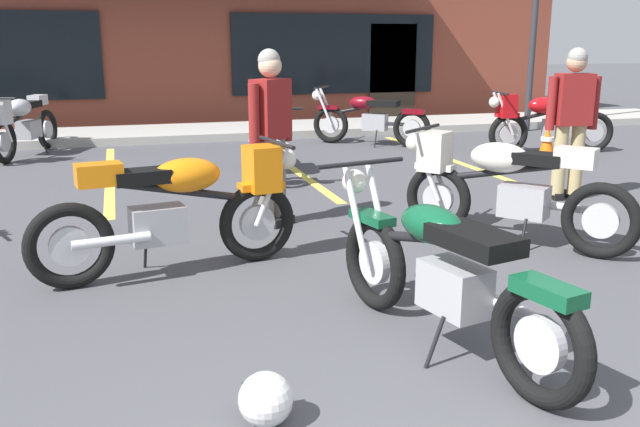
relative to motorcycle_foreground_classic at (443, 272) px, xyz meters
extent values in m
plane|color=#47474C|center=(-0.65, 1.65, -0.46)|extent=(80.00, 80.00, 0.00)
cube|color=#A8A59E|center=(-0.65, 9.59, -0.39)|extent=(22.00, 1.80, 0.14)
cube|color=brown|center=(-0.65, 13.88, 1.45)|extent=(17.95, 5.22, 3.83)
cube|color=black|center=(2.94, 11.23, 0.99)|extent=(4.59, 0.06, 1.70)
cube|color=#33281E|center=(4.29, 11.23, 0.59)|extent=(1.10, 0.06, 2.10)
cube|color=#DBCC4C|center=(-1.88, 5.99, -0.46)|extent=(0.12, 4.80, 0.01)
cube|color=#DBCC4C|center=(0.58, 5.99, -0.46)|extent=(0.12, 4.80, 0.01)
cube|color=#DBCC4C|center=(3.04, 5.99, -0.46)|extent=(0.12, 4.80, 0.01)
torus|color=black|center=(0.16, -0.72, -0.14)|extent=(0.24, 0.65, 0.64)
cylinder|color=#B7B7BC|center=(0.16, -0.72, -0.14)|extent=(0.12, 0.29, 0.29)
torus|color=black|center=(-0.16, 0.68, -0.14)|extent=(0.24, 0.65, 0.64)
cylinder|color=#B7B7BC|center=(-0.16, 0.68, -0.14)|extent=(0.12, 0.29, 0.29)
cylinder|color=silver|center=(-0.27, 0.76, 0.18)|extent=(0.12, 0.33, 0.66)
cylinder|color=silver|center=(-0.09, 0.80, 0.18)|extent=(0.12, 0.33, 0.66)
cylinder|color=black|center=(-0.20, 0.85, 0.50)|extent=(0.65, 0.18, 0.03)
sphere|color=silver|center=(-0.22, 0.93, 0.36)|extent=(0.20, 0.20, 0.17)
cube|color=#0F4C2D|center=(-0.17, 0.72, 0.16)|extent=(0.22, 0.38, 0.06)
cube|color=#9E9EA3|center=(0.02, -0.10, -0.06)|extent=(0.32, 0.44, 0.28)
cylinder|color=silver|center=(0.24, -0.43, -0.10)|extent=(0.19, 0.55, 0.07)
cylinder|color=black|center=(-0.02, 0.09, 0.18)|extent=(0.27, 0.93, 0.26)
ellipsoid|color=#0F4C2D|center=(-0.03, 0.11, 0.26)|extent=(0.36, 0.53, 0.22)
cube|color=black|center=(0.05, -0.24, 0.26)|extent=(0.39, 0.57, 0.10)
cube|color=#0F4C2D|center=(0.17, -0.74, 0.14)|extent=(0.24, 0.39, 0.08)
cylinder|color=black|center=(-0.14, -0.21, -0.32)|extent=(0.14, 0.05, 0.29)
torus|color=black|center=(-2.12, 1.64, -0.14)|extent=(0.65, 0.21, 0.64)
cylinder|color=#B7B7BC|center=(-2.12, 1.64, -0.14)|extent=(0.29, 0.11, 0.29)
torus|color=black|center=(-0.70, 1.90, -0.14)|extent=(0.65, 0.21, 0.64)
cylinder|color=#B7B7BC|center=(-0.70, 1.90, -0.14)|extent=(0.29, 0.11, 0.29)
cylinder|color=silver|center=(-0.62, 2.01, 0.18)|extent=(0.33, 0.10, 0.66)
cylinder|color=silver|center=(-0.59, 1.83, 0.18)|extent=(0.33, 0.10, 0.66)
cylinder|color=black|center=(-0.53, 1.94, 0.50)|extent=(0.15, 0.66, 0.03)
sphere|color=silver|center=(-0.45, 1.95, 0.36)|extent=(0.20, 0.20, 0.17)
cube|color=orange|center=(-0.66, 1.91, 0.16)|extent=(0.38, 0.20, 0.06)
cube|color=#9E9EA3|center=(-1.49, 1.76, -0.06)|extent=(0.44, 0.31, 0.28)
cylinder|color=silver|center=(-1.83, 1.56, -0.10)|extent=(0.55, 0.17, 0.07)
cylinder|color=black|center=(-1.29, 1.80, 0.18)|extent=(0.94, 0.23, 0.26)
ellipsoid|color=orange|center=(-1.25, 1.80, 0.30)|extent=(0.57, 0.39, 0.26)
cube|color=orange|center=(-0.65, 1.91, 0.30)|extent=(0.29, 0.32, 0.36)
cube|color=black|center=(-1.59, 1.74, 0.32)|extent=(0.44, 0.31, 0.10)
cube|color=orange|center=(-1.88, 1.69, 0.36)|extent=(0.35, 0.25, 0.16)
cylinder|color=black|center=(-1.59, 1.92, -0.32)|extent=(0.05, 0.14, 0.29)
torus|color=black|center=(2.00, 1.16, -0.14)|extent=(0.48, 0.56, 0.64)
cylinder|color=#B7B7BC|center=(2.00, 1.16, -0.14)|extent=(0.23, 0.26, 0.29)
torus|color=black|center=(1.08, 2.28, -0.14)|extent=(0.48, 0.56, 0.64)
cylinder|color=#B7B7BC|center=(1.08, 2.28, -0.14)|extent=(0.23, 0.26, 0.29)
cylinder|color=silver|center=(0.95, 2.30, 0.18)|extent=(0.24, 0.28, 0.66)
cylinder|color=silver|center=(1.09, 2.41, 0.18)|extent=(0.24, 0.28, 0.66)
cylinder|color=black|center=(0.97, 2.41, 0.50)|extent=(0.53, 0.44, 0.03)
sphere|color=silver|center=(0.92, 2.48, 0.36)|extent=(0.24, 0.24, 0.17)
cube|color=beige|center=(1.06, 2.31, 0.16)|extent=(0.34, 0.37, 0.06)
cube|color=#9E9EA3|center=(1.59, 1.66, -0.06)|extent=(0.44, 0.46, 0.28)
cylinder|color=silver|center=(1.94, 1.46, -0.10)|extent=(0.40, 0.47, 0.07)
cylinder|color=black|center=(1.47, 1.81, 0.18)|extent=(0.65, 0.76, 0.26)
ellipsoid|color=beige|center=(1.44, 1.84, 0.30)|extent=(0.56, 0.59, 0.26)
cube|color=beige|center=(1.05, 2.31, 0.30)|extent=(0.37, 0.36, 0.36)
cube|color=black|center=(1.66, 1.58, 0.32)|extent=(0.44, 0.46, 0.10)
cube|color=beige|center=(1.85, 1.35, 0.36)|extent=(0.36, 0.37, 0.16)
cylinder|color=black|center=(1.50, 1.49, -0.32)|extent=(0.12, 0.10, 0.29)
torus|color=black|center=(5.56, 5.84, -0.14)|extent=(0.65, 0.20, 0.64)
cylinder|color=#B7B7BC|center=(5.56, 5.84, -0.14)|extent=(0.29, 0.10, 0.29)
torus|color=black|center=(4.14, 6.06, -0.14)|extent=(0.65, 0.20, 0.64)
cylinder|color=#B7B7BC|center=(4.14, 6.06, -0.14)|extent=(0.29, 0.10, 0.29)
cylinder|color=silver|center=(4.02, 5.99, 0.18)|extent=(0.33, 0.09, 0.66)
cylinder|color=silver|center=(4.05, 6.17, 0.18)|extent=(0.33, 0.09, 0.66)
cylinder|color=black|center=(3.96, 6.09, 0.50)|extent=(0.13, 0.66, 0.03)
sphere|color=silver|center=(3.88, 6.10, 0.36)|extent=(0.19, 0.19, 0.17)
cube|color=#B70F14|center=(4.10, 6.07, 0.16)|extent=(0.38, 0.19, 0.06)
cube|color=#9E9EA3|center=(4.93, 5.94, -0.06)|extent=(0.43, 0.30, 0.28)
cylinder|color=silver|center=(5.31, 6.02, -0.10)|extent=(0.55, 0.15, 0.07)
cylinder|color=black|center=(4.73, 5.97, 0.18)|extent=(0.94, 0.20, 0.26)
ellipsoid|color=#B70F14|center=(4.69, 5.98, 0.30)|extent=(0.56, 0.37, 0.26)
cube|color=#B70F14|center=(4.09, 6.07, 0.30)|extent=(0.28, 0.31, 0.36)
cube|color=black|center=(5.03, 5.93, 0.32)|extent=(0.43, 0.30, 0.10)
cube|color=#B70F14|center=(5.32, 5.88, 0.36)|extent=(0.35, 0.25, 0.16)
cylinder|color=black|center=(4.97, 5.75, -0.32)|extent=(0.04, 0.14, 0.29)
torus|color=black|center=(-2.86, 8.73, -0.14)|extent=(0.30, 0.64, 0.64)
cylinder|color=#B7B7BC|center=(-2.86, 8.73, -0.14)|extent=(0.15, 0.29, 0.29)
torus|color=black|center=(-3.33, 7.37, -0.14)|extent=(0.30, 0.64, 0.64)
cylinder|color=#B7B7BC|center=(-3.33, 7.37, -0.14)|extent=(0.15, 0.29, 0.29)
cylinder|color=silver|center=(-3.28, 7.25, 0.18)|extent=(0.15, 0.32, 0.66)
cube|color=silver|center=(-3.34, 7.33, 0.16)|extent=(0.25, 0.39, 0.06)
cube|color=#9E9EA3|center=(-3.07, 8.13, -0.06)|extent=(0.36, 0.46, 0.28)
cylinder|color=silver|center=(-3.08, 8.52, -0.10)|extent=(0.25, 0.54, 0.07)
cylinder|color=black|center=(-3.13, 7.94, 0.18)|extent=(0.37, 0.91, 0.26)
ellipsoid|color=silver|center=(-3.15, 7.90, 0.30)|extent=(0.45, 0.59, 0.26)
cube|color=black|center=(-3.03, 8.22, 0.32)|extent=(0.36, 0.46, 0.10)
cube|color=silver|center=(-2.94, 8.50, 0.36)|extent=(0.29, 0.37, 0.16)
cylinder|color=black|center=(-2.87, 8.13, -0.32)|extent=(0.14, 0.07, 0.29)
torus|color=black|center=(0.21, 6.21, -0.14)|extent=(0.15, 0.65, 0.64)
cylinder|color=#B7B7BC|center=(0.21, 6.21, -0.14)|extent=(0.08, 0.29, 0.29)
torus|color=black|center=(0.09, 4.77, -0.14)|extent=(0.15, 0.65, 0.64)
cylinder|color=#B7B7BC|center=(0.09, 4.77, -0.14)|extent=(0.08, 0.29, 0.29)
cylinder|color=silver|center=(0.17, 4.66, 0.18)|extent=(0.07, 0.33, 0.66)
cylinder|color=silver|center=(-0.01, 4.68, 0.18)|extent=(0.07, 0.33, 0.66)
cylinder|color=black|center=(0.07, 4.59, 0.50)|extent=(0.66, 0.09, 0.03)
sphere|color=silver|center=(0.07, 4.51, 0.36)|extent=(0.18, 0.18, 0.17)
cube|color=navy|center=(0.09, 4.73, 0.16)|extent=(0.17, 0.37, 0.06)
cube|color=#9E9EA3|center=(0.16, 5.57, -0.06)|extent=(0.27, 0.42, 0.28)
cylinder|color=silver|center=(0.05, 5.95, -0.10)|extent=(0.12, 0.55, 0.07)
cylinder|color=black|center=(0.14, 5.37, 0.18)|extent=(0.14, 0.94, 0.26)
ellipsoid|color=navy|center=(0.14, 5.35, 0.26)|extent=(0.30, 0.50, 0.22)
cube|color=black|center=(0.17, 5.71, 0.26)|extent=(0.32, 0.54, 0.10)
cube|color=navy|center=(0.21, 6.23, 0.14)|extent=(0.19, 0.37, 0.08)
cylinder|color=black|center=(0.34, 5.62, -0.32)|extent=(0.14, 0.04, 0.29)
torus|color=black|center=(2.97, 7.14, -0.14)|extent=(0.57, 0.47, 0.64)
cylinder|color=#B7B7BC|center=(2.97, 7.14, -0.14)|extent=(0.26, 0.22, 0.29)
torus|color=black|center=(1.83, 8.01, -0.14)|extent=(0.57, 0.47, 0.64)
cylinder|color=#B7B7BC|center=(1.83, 8.01, -0.14)|extent=(0.26, 0.22, 0.29)
cylinder|color=silver|center=(1.69, 8.00, 0.18)|extent=(0.28, 0.23, 0.66)
cylinder|color=silver|center=(1.80, 8.15, 0.18)|extent=(0.28, 0.23, 0.66)
cylinder|color=black|center=(1.68, 8.12, 0.50)|extent=(0.43, 0.54, 0.03)
sphere|color=silver|center=(1.62, 8.17, 0.36)|extent=(0.24, 0.24, 0.17)
cube|color=maroon|center=(1.80, 8.04, 0.16)|extent=(0.37, 0.33, 0.06)
cube|color=#9E9EA3|center=(2.46, 7.53, -0.06)|extent=(0.46, 0.43, 0.28)
cylinder|color=silver|center=(2.84, 7.41, -0.10)|extent=(0.48, 0.39, 0.07)
cylinder|color=black|center=(2.30, 7.65, 0.18)|extent=(0.78, 0.62, 0.26)
ellipsoid|color=maroon|center=(2.29, 7.66, 0.26)|extent=(0.54, 0.50, 0.22)
cube|color=black|center=(2.57, 7.44, 0.26)|extent=(0.58, 0.54, 0.10)
cube|color=maroon|center=(2.99, 7.13, 0.14)|extent=(0.38, 0.35, 0.08)
cylinder|color=black|center=(2.41, 7.34, -0.32)|extent=(0.10, 0.12, 0.29)
cube|color=black|center=(2.98, 3.15, -0.42)|extent=(0.13, 0.25, 0.08)
cube|color=black|center=(3.18, 3.12, -0.42)|extent=(0.13, 0.25, 0.08)
cylinder|color=tan|center=(2.97, 3.11, 0.00)|extent=(0.17, 0.17, 0.80)
cylinder|color=tan|center=(3.17, 3.08, 0.00)|extent=(0.17, 0.17, 0.80)
cube|color=maroon|center=(3.07, 3.10, 0.66)|extent=(0.41, 0.27, 0.56)
cylinder|color=maroon|center=(2.83, 3.14, 0.62)|extent=(0.11, 0.11, 0.58)
cylinder|color=maroon|center=(3.32, 3.06, 0.62)|extent=(0.11, 0.11, 0.58)
sphere|color=tan|center=(3.07, 3.10, 1.06)|extent=(0.25, 0.25, 0.22)
sphere|color=gray|center=(3.07, 3.09, 1.11)|extent=(0.24, 0.24, 0.21)
cube|color=black|center=(-0.23, 3.03, -0.42)|extent=(0.23, 0.25, 0.08)
cube|color=black|center=(-0.39, 2.90, -0.42)|extent=(0.23, 0.25, 0.08)
cylinder|color=slate|center=(-0.26, 3.06, 0.00)|extent=(0.21, 0.21, 0.80)
cylinder|color=slate|center=(-0.41, 2.93, 0.00)|extent=(0.21, 0.21, 0.80)
cube|color=maroon|center=(-0.34, 2.99, 0.66)|extent=(0.43, 0.41, 0.56)
cylinder|color=maroon|center=(-0.14, 3.15, 0.62)|extent=(0.14, 0.14, 0.58)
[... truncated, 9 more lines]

